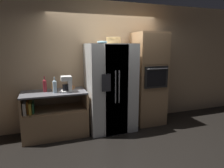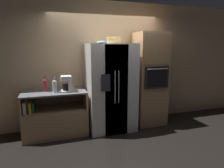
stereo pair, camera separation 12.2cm
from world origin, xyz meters
The scene contains 12 objects.
ground_plane centered at (0.00, 0.00, 0.00)m, with size 20.00×20.00×0.00m, color black.
wall_back centered at (0.00, 0.49, 1.40)m, with size 12.00×0.06×2.80m.
counter_left centered at (-1.20, 0.12, 0.34)m, with size 1.26×0.68×0.92m.
refrigerator centered at (-0.01, 0.06, 0.93)m, with size 1.00×0.82×1.87m.
wall_oven centered at (0.95, 0.12, 1.06)m, with size 0.69×0.72×2.12m.
wicker_basket centered at (0.10, 0.16, 1.94)m, with size 0.32×0.32×0.13m.
fruit_bowl centered at (-0.19, 0.02, 1.90)m, with size 0.22×0.22×0.06m.
bottle_tall centered at (-1.18, 0.16, 1.03)m, with size 0.08×0.08×0.24m.
bottle_short centered at (-1.35, 0.17, 1.06)m, with size 0.07×0.07×0.31m.
bottle_wide centered at (-1.17, 0.04, 1.05)m, with size 0.08×0.08×0.31m.
mug centered at (-0.83, 0.20, 0.96)m, with size 0.13×0.09×0.09m.
coffee_maker centered at (-0.92, 0.05, 1.09)m, with size 0.20×0.22×0.31m.
Camera 1 is at (-1.40, -3.93, 1.83)m, focal length 32.00 mm.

